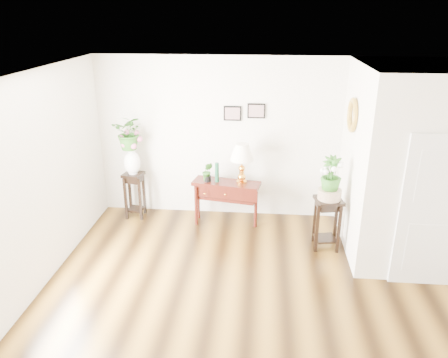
# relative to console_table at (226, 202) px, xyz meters

# --- Properties ---
(floor) EXTENTS (6.00, 5.50, 0.02)m
(floor) POSITION_rel_console_table_xyz_m (0.72, -2.34, -0.38)
(floor) COLOR brown
(floor) RESTS_ON ground
(ceiling) EXTENTS (6.00, 5.50, 0.02)m
(ceiling) POSITION_rel_console_table_xyz_m (0.72, -2.34, 2.42)
(ceiling) COLOR white
(ceiling) RESTS_ON ground
(wall_back) EXTENTS (6.00, 0.02, 2.80)m
(wall_back) POSITION_rel_console_table_xyz_m (0.72, 0.41, 1.02)
(wall_back) COLOR white
(wall_back) RESTS_ON ground
(wall_left) EXTENTS (0.02, 5.50, 2.80)m
(wall_left) POSITION_rel_console_table_xyz_m (-2.28, -2.34, 1.02)
(wall_left) COLOR white
(wall_left) RESTS_ON ground
(partition) EXTENTS (1.80, 1.95, 2.80)m
(partition) POSITION_rel_console_table_xyz_m (2.82, -0.56, 1.02)
(partition) COLOR white
(partition) RESTS_ON floor
(door) EXTENTS (0.90, 0.05, 2.10)m
(door) POSITION_rel_console_table_xyz_m (2.82, -1.56, 0.67)
(door) COLOR silver
(door) RESTS_ON floor
(art_print_left) EXTENTS (0.30, 0.02, 0.25)m
(art_print_left) POSITION_rel_console_table_xyz_m (0.07, 0.39, 1.47)
(art_print_left) COLOR black
(art_print_left) RESTS_ON wall_back
(art_print_right) EXTENTS (0.30, 0.02, 0.25)m
(art_print_right) POSITION_rel_console_table_xyz_m (0.47, 0.39, 1.52)
(art_print_right) COLOR black
(art_print_right) RESTS_ON wall_back
(wall_ornament) EXTENTS (0.07, 0.51, 0.51)m
(wall_ornament) POSITION_rel_console_table_xyz_m (1.88, -0.44, 1.67)
(wall_ornament) COLOR gold
(wall_ornament) RESTS_ON partition
(console_table) EXTENTS (1.19, 0.58, 0.76)m
(console_table) POSITION_rel_console_table_xyz_m (0.00, 0.00, 0.00)
(console_table) COLOR #3F130E
(console_table) RESTS_ON floor
(table_lamp) EXTENTS (0.47, 0.47, 0.69)m
(table_lamp) POSITION_rel_console_table_xyz_m (0.26, 0.00, 0.73)
(table_lamp) COLOR orange
(table_lamp) RESTS_ON console_table
(green_vase) EXTENTS (0.08, 0.08, 0.34)m
(green_vase) POSITION_rel_console_table_xyz_m (-0.16, 0.00, 0.55)
(green_vase) COLOR #124129
(green_vase) RESTS_ON console_table
(potted_plant) EXTENTS (0.18, 0.14, 0.32)m
(potted_plant) POSITION_rel_console_table_xyz_m (-0.32, 0.00, 0.54)
(potted_plant) COLOR #27621B
(potted_plant) RESTS_ON console_table
(plant_stand_a) EXTENTS (0.38, 0.38, 0.82)m
(plant_stand_a) POSITION_rel_console_table_xyz_m (-1.64, 0.10, 0.03)
(plant_stand_a) COLOR black
(plant_stand_a) RESTS_ON floor
(porcelain_vase) EXTENTS (0.37, 0.37, 0.49)m
(porcelain_vase) POSITION_rel_console_table_xyz_m (-1.64, 0.10, 0.67)
(porcelain_vase) COLOR white
(porcelain_vase) RESTS_ON plant_stand_a
(lily_arrangement) EXTENTS (0.54, 0.47, 0.60)m
(lily_arrangement) POSITION_rel_console_table_xyz_m (-1.64, 0.10, 1.14)
(lily_arrangement) COLOR #27621B
(lily_arrangement) RESTS_ON porcelain_vase
(plant_stand_b) EXTENTS (0.46, 0.46, 0.82)m
(plant_stand_b) POSITION_rel_console_table_xyz_m (1.62, -0.69, 0.03)
(plant_stand_b) COLOR black
(plant_stand_b) RESTS_ON floor
(ceramic_bowl) EXTENTS (0.45, 0.45, 0.16)m
(ceramic_bowl) POSITION_rel_console_table_xyz_m (1.62, -0.69, 0.52)
(ceramic_bowl) COLOR tan
(ceramic_bowl) RESTS_ON plant_stand_b
(narcissus) EXTENTS (0.34, 0.34, 0.55)m
(narcissus) POSITION_rel_console_table_xyz_m (1.62, -0.69, 0.83)
(narcissus) COLOR #27621B
(narcissus) RESTS_ON ceramic_bowl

